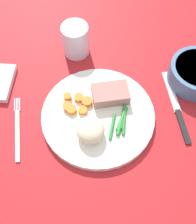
# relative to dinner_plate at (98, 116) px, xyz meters

# --- Properties ---
(dining_table) EXTENTS (1.20, 0.90, 0.02)m
(dining_table) POSITION_rel_dinner_plate_xyz_m (0.03, 0.02, -0.02)
(dining_table) COLOR red
(dining_table) RESTS_ON ground
(dinner_plate) EXTENTS (0.27, 0.27, 0.02)m
(dinner_plate) POSITION_rel_dinner_plate_xyz_m (0.00, 0.00, 0.00)
(dinner_plate) COLOR white
(dinner_plate) RESTS_ON dining_table
(meat_portion) EXTENTS (0.09, 0.06, 0.03)m
(meat_portion) POSITION_rel_dinner_plate_xyz_m (0.04, 0.04, 0.02)
(meat_portion) COLOR #B2756B
(meat_portion) RESTS_ON dinner_plate
(mashed_potatoes) EXTENTS (0.06, 0.07, 0.04)m
(mashed_potatoes) POSITION_rel_dinner_plate_xyz_m (-0.02, -0.05, 0.03)
(mashed_potatoes) COLOR beige
(mashed_potatoes) RESTS_ON dinner_plate
(carrot_slices) EXTENTS (0.07, 0.06, 0.01)m
(carrot_slices) POSITION_rel_dinner_plate_xyz_m (-0.05, 0.03, 0.01)
(carrot_slices) COLOR orange
(carrot_slices) RESTS_ON dinner_plate
(green_beans) EXTENTS (0.06, 0.08, 0.01)m
(green_beans) POSITION_rel_dinner_plate_xyz_m (0.05, -0.03, 0.01)
(green_beans) COLOR #2D8C38
(green_beans) RESTS_ON dinner_plate
(fork) EXTENTS (0.01, 0.17, 0.00)m
(fork) POSITION_rel_dinner_plate_xyz_m (-0.19, -0.00, -0.01)
(fork) COLOR silver
(fork) RESTS_ON dining_table
(knife) EXTENTS (0.02, 0.20, 0.01)m
(knife) POSITION_rel_dinner_plate_xyz_m (0.19, -0.00, -0.01)
(knife) COLOR black
(knife) RESTS_ON dining_table
(water_glass) EXTENTS (0.07, 0.07, 0.09)m
(water_glass) POSITION_rel_dinner_plate_xyz_m (-0.03, 0.21, 0.03)
(water_glass) COLOR silver
(water_glass) RESTS_ON dining_table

